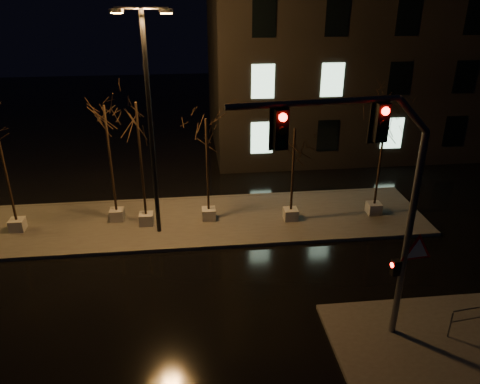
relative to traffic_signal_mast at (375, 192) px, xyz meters
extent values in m
plane|color=black|center=(-4.87, 2.73, -5.33)|extent=(90.00, 90.00, 0.00)
cube|color=#47433F|center=(-4.87, 8.73, -5.26)|extent=(22.00, 5.00, 0.15)
cube|color=#47433F|center=(2.63, -0.77, -5.26)|extent=(7.00, 5.00, 0.15)
cube|color=black|center=(9.13, 20.73, 2.17)|extent=(25.00, 12.00, 15.00)
cube|color=#AFABA3|center=(-13.18, 8.61, -4.91)|extent=(0.65, 0.65, 0.55)
cylinder|color=black|center=(-13.18, 8.61, -2.07)|extent=(0.11, 0.11, 5.12)
cube|color=#AFABA3|center=(-8.74, 9.13, -4.91)|extent=(0.65, 0.65, 0.55)
cylinder|color=black|center=(-8.74, 9.13, -2.11)|extent=(0.11, 0.11, 5.05)
cube|color=#AFABA3|center=(-7.31, 8.52, -4.91)|extent=(0.65, 0.65, 0.55)
cylinder|color=black|center=(-7.31, 8.52, -1.98)|extent=(0.11, 0.11, 5.30)
cube|color=#AFABA3|center=(-4.35, 8.72, -4.91)|extent=(0.65, 0.65, 0.55)
cylinder|color=black|center=(-4.35, 8.72, -2.41)|extent=(0.11, 0.11, 4.44)
cube|color=#AFABA3|center=(-0.43, 8.25, -4.91)|extent=(0.65, 0.65, 0.55)
cylinder|color=black|center=(-0.43, 8.25, -2.63)|extent=(0.11, 0.11, 4.00)
cube|color=#AFABA3|center=(3.79, 8.42, -4.91)|extent=(0.65, 0.65, 0.55)
cylinder|color=black|center=(3.79, 8.42, -2.17)|extent=(0.11, 0.11, 4.94)
cylinder|color=#57595F|center=(1.27, 0.14, -1.76)|extent=(0.21, 0.21, 6.85)
cylinder|color=#57595F|center=(-1.95, -0.20, 2.63)|extent=(4.56, 0.65, 0.16)
cube|color=black|center=(-0.09, -0.01, 2.00)|extent=(0.37, 0.29, 1.03)
cube|color=black|center=(-2.82, -0.30, 2.00)|extent=(0.37, 0.29, 1.03)
cube|color=black|center=(1.02, 0.11, -2.67)|extent=(0.27, 0.23, 0.51)
cone|color=red|center=(1.62, 0.12, -2.10)|extent=(1.18, 0.16, 1.19)
sphere|color=#FF0C07|center=(1.27, 0.14, 2.34)|extent=(0.21, 0.21, 0.21)
cylinder|color=black|center=(-6.69, 7.79, -0.38)|extent=(0.19, 0.19, 9.60)
cylinder|color=black|center=(-6.69, 7.79, 4.42)|extent=(2.09, 0.53, 0.10)
cube|color=orange|center=(-7.63, 7.98, 4.27)|extent=(0.53, 0.36, 0.19)
cube|color=orange|center=(-5.75, 7.59, 4.27)|extent=(0.53, 0.36, 0.19)
cylinder|color=#57595F|center=(2.96, -0.33, -4.70)|extent=(0.05, 0.05, 0.96)
camera|label=1|loc=(-5.08, -11.38, 5.43)|focal=35.00mm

